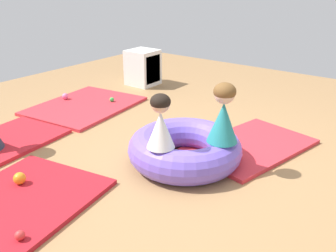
# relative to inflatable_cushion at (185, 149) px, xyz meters

# --- Properties ---
(ground_plane) EXTENTS (8.00, 8.00, 0.00)m
(ground_plane) POSITION_rel_inflatable_cushion_xyz_m (0.09, 0.08, -0.16)
(ground_plane) COLOR #9E7549
(gym_mat_front) EXTENTS (1.45, 1.10, 0.04)m
(gym_mat_front) POSITION_rel_inflatable_cushion_xyz_m (0.70, -0.35, -0.14)
(gym_mat_front) COLOR red
(gym_mat_front) RESTS_ON ground
(gym_mat_near_right) EXTENTS (1.52, 1.26, 0.04)m
(gym_mat_near_right) POSITION_rel_inflatable_cushion_xyz_m (0.50, 2.00, -0.14)
(gym_mat_near_right) COLOR red
(gym_mat_near_right) RESTS_ON ground
(gym_mat_far_left) EXTENTS (1.51, 1.23, 0.04)m
(gym_mat_far_left) POSITION_rel_inflatable_cushion_xyz_m (-1.42, 0.64, -0.14)
(gym_mat_far_left) COLOR #B21923
(gym_mat_far_left) RESTS_ON ground
(inflatable_cushion) EXTENTS (1.08, 1.08, 0.31)m
(inflatable_cushion) POSITION_rel_inflatable_cushion_xyz_m (0.00, 0.00, 0.00)
(inflatable_cushion) COLOR #7056D1
(inflatable_cushion) RESTS_ON ground
(child_in_white) EXTENTS (0.35, 0.35, 0.48)m
(child_in_white) POSITION_rel_inflatable_cushion_xyz_m (-0.36, 0.00, 0.39)
(child_in_white) COLOR white
(child_in_white) RESTS_ON inflatable_cushion
(child_in_teal) EXTENTS (0.38, 0.38, 0.54)m
(child_in_teal) POSITION_rel_inflatable_cushion_xyz_m (0.06, -0.36, 0.42)
(child_in_teal) COLOR teal
(child_in_teal) RESTS_ON inflatable_cushion
(play_ball_green) EXTENTS (0.06, 0.06, 0.06)m
(play_ball_green) POSITION_rel_inflatable_cushion_xyz_m (0.81, 1.79, -0.08)
(play_ball_green) COLOR green
(play_ball_green) RESTS_ON gym_mat_near_right
(play_ball_orange) EXTENTS (0.10, 0.10, 0.10)m
(play_ball_orange) POSITION_rel_inflatable_cushion_xyz_m (-1.21, 0.86, -0.06)
(play_ball_orange) COLOR orange
(play_ball_orange) RESTS_ON gym_mat_far_left
(play_ball_red) EXTENTS (0.07, 0.07, 0.07)m
(play_ball_red) POSITION_rel_inflatable_cushion_xyz_m (-1.62, 0.22, -0.08)
(play_ball_red) COLOR red
(play_ball_red) RESTS_ON gym_mat_far_left
(play_ball_pink) EXTENTS (0.09, 0.09, 0.09)m
(play_ball_pink) POSITION_rel_inflatable_cushion_xyz_m (0.49, 2.39, -0.07)
(play_ball_pink) COLOR pink
(play_ball_pink) RESTS_ON gym_mat_near_right
(storage_cube) EXTENTS (0.44, 0.44, 0.56)m
(storage_cube) POSITION_rel_inflatable_cushion_xyz_m (1.84, 2.08, 0.12)
(storage_cube) COLOR silver
(storage_cube) RESTS_ON ground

